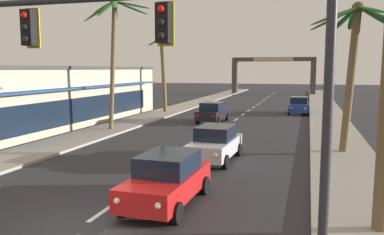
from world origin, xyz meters
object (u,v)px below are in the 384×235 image
at_px(sedan_third_in_queue, 215,143).
at_px(palm_left_third, 163,63).
at_px(sedan_parked_nearest_kerb, 299,105).
at_px(town_gateway_arch, 273,70).
at_px(palm_right_second, 354,46).
at_px(sedan_lead_at_stop_bar, 167,179).
at_px(traffic_signal_mast, 165,47).
at_px(palm_left_second, 114,33).
at_px(sedan_oncoming_far, 213,112).
at_px(storefront_strip_left, 46,96).

xyz_separation_m(sedan_third_in_queue, palm_left_third, (-9.81, 19.17, 4.12)).
bearing_deg(sedan_parked_nearest_kerb, palm_left_third, -168.01).
distance_m(sedan_parked_nearest_kerb, town_gateway_arch, 30.70).
distance_m(sedan_third_in_queue, sedan_parked_nearest_kerb, 22.23).
distance_m(palm_right_second, town_gateway_arch, 49.41).
height_order(sedan_lead_at_stop_bar, sedan_third_in_queue, same).
height_order(traffic_signal_mast, palm_left_second, palm_left_second).
bearing_deg(sedan_oncoming_far, sedan_lead_at_stop_bar, -80.84).
height_order(sedan_third_in_queue, town_gateway_arch, town_gateway_arch).
xyz_separation_m(traffic_signal_mast, palm_left_second, (-9.81, 16.44, 1.97)).
bearing_deg(traffic_signal_mast, sedan_parked_nearest_kerb, 85.58).
xyz_separation_m(sedan_oncoming_far, sedan_parked_nearest_kerb, (6.71, 8.50, 0.00)).
bearing_deg(storefront_strip_left, sedan_lead_at_stop_bar, -43.77).
xyz_separation_m(palm_left_second, town_gateway_arch, (7.08, 45.11, -2.73)).
xyz_separation_m(sedan_lead_at_stop_bar, palm_right_second, (6.45, 9.88, 4.70)).
height_order(palm_left_second, palm_right_second, palm_left_second).
relative_size(palm_left_second, storefront_strip_left, 0.35).
bearing_deg(palm_left_second, palm_right_second, -13.35).
bearing_deg(traffic_signal_mast, palm_right_second, 67.14).
height_order(sedan_parked_nearest_kerb, storefront_strip_left, storefront_strip_left).
distance_m(sedan_oncoming_far, palm_left_second, 10.47).
xyz_separation_m(sedan_oncoming_far, town_gateway_arch, (1.55, 38.58, 3.30)).
bearing_deg(palm_right_second, storefront_strip_left, 167.06).
bearing_deg(palm_right_second, sedan_lead_at_stop_bar, -123.14).
relative_size(sedan_parked_nearest_kerb, palm_right_second, 0.58).
xyz_separation_m(traffic_signal_mast, town_gateway_arch, (-2.73, 61.54, -0.76)).
height_order(traffic_signal_mast, town_gateway_arch, traffic_signal_mast).
bearing_deg(palm_left_third, palm_right_second, -44.41).
xyz_separation_m(palm_left_second, storefront_strip_left, (-6.84, 1.46, -4.58)).
distance_m(traffic_signal_mast, palm_left_third, 30.61).
height_order(palm_left_third, storefront_strip_left, palm_left_third).
height_order(traffic_signal_mast, palm_right_second, palm_right_second).
relative_size(traffic_signal_mast, sedan_parked_nearest_kerb, 2.58).
bearing_deg(traffic_signal_mast, storefront_strip_left, 132.94).
relative_size(traffic_signal_mast, sedan_lead_at_stop_bar, 2.56).
bearing_deg(sedan_parked_nearest_kerb, sedan_oncoming_far, -128.28).
relative_size(sedan_lead_at_stop_bar, palm_right_second, 0.58).
distance_m(sedan_third_in_queue, palm_left_third, 21.92).
height_order(traffic_signal_mast, sedan_parked_nearest_kerb, traffic_signal_mast).
bearing_deg(storefront_strip_left, palm_left_second, -12.01).
bearing_deg(sedan_lead_at_stop_bar, palm_right_second, 56.86).
bearing_deg(storefront_strip_left, traffic_signal_mast, -47.06).
xyz_separation_m(sedan_lead_at_stop_bar, palm_left_second, (-8.76, 13.49, 6.03)).
height_order(sedan_oncoming_far, town_gateway_arch, town_gateway_arch).
bearing_deg(storefront_strip_left, palm_right_second, -12.94).
distance_m(palm_left_third, storefront_strip_left, 12.56).
distance_m(sedan_lead_at_stop_bar, sedan_third_in_queue, 6.55).
relative_size(sedan_third_in_queue, palm_left_third, 0.58).
height_order(traffic_signal_mast, sedan_oncoming_far, traffic_signal_mast).
distance_m(traffic_signal_mast, storefront_strip_left, 24.58).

